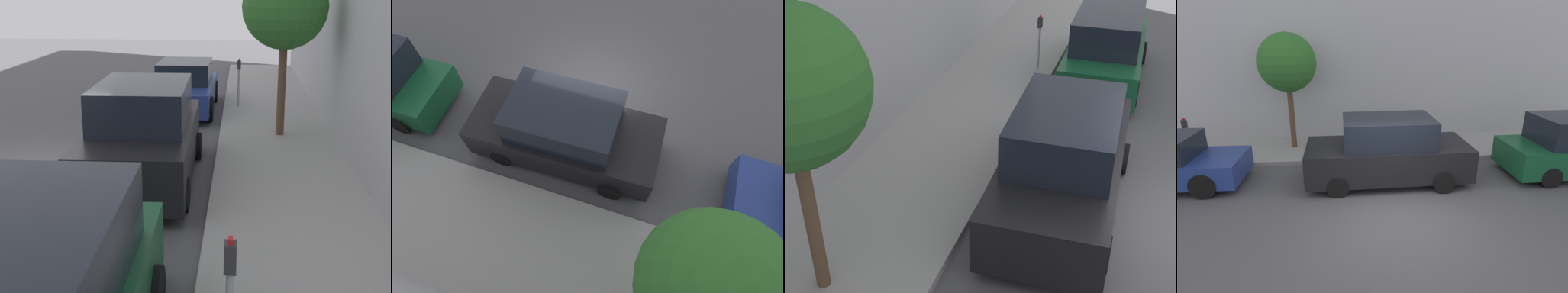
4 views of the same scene
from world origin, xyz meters
TOP-DOWN VIEW (x-y plane):
  - sidewalk at (4.93, 0.00)m, footprint 2.86×32.00m
  - parked_minivan_nearest at (2.13, -6.21)m, footprint 2.02×4.94m
  - parked_suv_second at (2.12, -0.02)m, footprint 2.09×4.85m
  - parking_meter_near at (3.95, -5.95)m, footprint 0.11×0.15m
  - street_tree at (5.03, 3.24)m, footprint 2.07×2.07m

SIDE VIEW (x-z plane):
  - sidewalk at x=4.93m, z-range 0.00..0.15m
  - parked_minivan_nearest at x=2.13m, z-range -0.03..1.87m
  - parked_suv_second at x=2.12m, z-range -0.06..1.92m
  - parking_meter_near at x=3.95m, z-range 0.32..1.83m
  - street_tree at x=5.03m, z-range 1.19..5.39m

